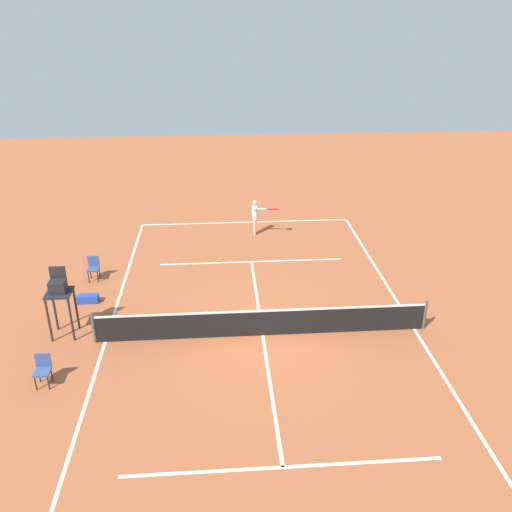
{
  "coord_description": "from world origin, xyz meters",
  "views": [
    {
      "loc": [
        1.32,
        14.71,
        9.87
      ],
      "look_at": [
        -0.11,
        -4.43,
        0.8
      ],
      "focal_mm": 37.41,
      "sensor_mm": 36.0,
      "label": 1
    }
  ],
  "objects_px": {
    "tennis_ball": "(220,259)",
    "courtside_chair_mid": "(93,267)",
    "courtside_chair_near": "(43,369)",
    "umpire_chair": "(59,292)",
    "equipment_bag": "(88,299)",
    "player_serving": "(256,214)"
  },
  "relations": [
    {
      "from": "player_serving",
      "to": "umpire_chair",
      "type": "bearing_deg",
      "value": -33.13
    },
    {
      "from": "umpire_chair",
      "to": "tennis_ball",
      "type": "bearing_deg",
      "value": -133.85
    },
    {
      "from": "tennis_ball",
      "to": "umpire_chair",
      "type": "height_order",
      "value": "umpire_chair"
    },
    {
      "from": "equipment_bag",
      "to": "courtside_chair_mid",
      "type": "bearing_deg",
      "value": -86.36
    },
    {
      "from": "tennis_ball",
      "to": "courtside_chair_mid",
      "type": "xyz_separation_m",
      "value": [
        4.98,
        1.45,
        0.5
      ]
    },
    {
      "from": "umpire_chair",
      "to": "equipment_bag",
      "type": "bearing_deg",
      "value": -97.82
    },
    {
      "from": "courtside_chair_near",
      "to": "courtside_chair_mid",
      "type": "xyz_separation_m",
      "value": [
        -0.14,
        -6.46,
        0.0
      ]
    },
    {
      "from": "courtside_chair_near",
      "to": "courtside_chair_mid",
      "type": "bearing_deg",
      "value": -91.21
    },
    {
      "from": "tennis_ball",
      "to": "equipment_bag",
      "type": "relative_size",
      "value": 0.09
    },
    {
      "from": "umpire_chair",
      "to": "courtside_chair_mid",
      "type": "xyz_separation_m",
      "value": [
        -0.17,
        -3.91,
        -1.07
      ]
    },
    {
      "from": "umpire_chair",
      "to": "equipment_bag",
      "type": "distance_m",
      "value": 2.55
    },
    {
      "from": "umpire_chair",
      "to": "courtside_chair_mid",
      "type": "height_order",
      "value": "umpire_chair"
    },
    {
      "from": "umpire_chair",
      "to": "equipment_bag",
      "type": "height_order",
      "value": "umpire_chair"
    },
    {
      "from": "tennis_ball",
      "to": "courtside_chair_near",
      "type": "relative_size",
      "value": 0.07
    },
    {
      "from": "player_serving",
      "to": "umpire_chair",
      "type": "distance_m",
      "value": 10.59
    },
    {
      "from": "tennis_ball",
      "to": "player_serving",
      "type": "bearing_deg",
      "value": -122.97
    },
    {
      "from": "umpire_chair",
      "to": "equipment_bag",
      "type": "relative_size",
      "value": 3.17
    },
    {
      "from": "umpire_chair",
      "to": "player_serving",
      "type": "bearing_deg",
      "value": -130.6
    },
    {
      "from": "umpire_chair",
      "to": "courtside_chair_near",
      "type": "xyz_separation_m",
      "value": [
        -0.03,
        2.55,
        -1.07
      ]
    },
    {
      "from": "umpire_chair",
      "to": "equipment_bag",
      "type": "xyz_separation_m",
      "value": [
        -0.29,
        -2.08,
        -1.46
      ]
    },
    {
      "from": "umpire_chair",
      "to": "courtside_chair_mid",
      "type": "bearing_deg",
      "value": -92.47
    },
    {
      "from": "tennis_ball",
      "to": "courtside_chair_mid",
      "type": "distance_m",
      "value": 5.22
    }
  ]
}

